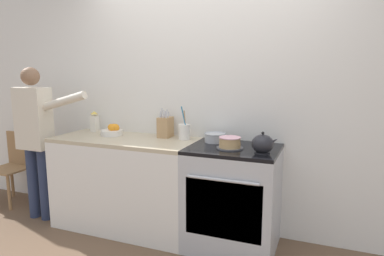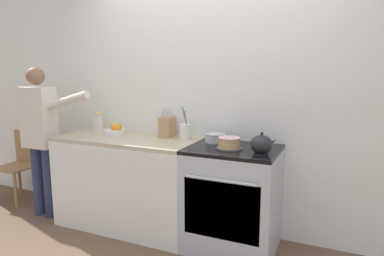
% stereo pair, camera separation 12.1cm
% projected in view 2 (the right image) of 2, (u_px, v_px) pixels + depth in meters
% --- Properties ---
extents(ground_plane, '(16.00, 16.00, 0.00)m').
position_uv_depth(ground_plane, '(181.00, 255.00, 2.93)').
color(ground_plane, brown).
extents(wall_back, '(8.00, 0.04, 2.60)m').
position_uv_depth(wall_back, '(209.00, 98.00, 3.29)').
color(wall_back, silver).
rests_on(wall_back, ground_plane).
extents(counter_cabinet, '(1.41, 0.63, 0.91)m').
position_uv_depth(counter_cabinet, '(128.00, 182.00, 3.43)').
color(counter_cabinet, white).
rests_on(counter_cabinet, ground_plane).
extents(stove_range, '(0.77, 0.66, 0.91)m').
position_uv_depth(stove_range, '(232.00, 198.00, 2.99)').
color(stove_range, '#B7BABF').
rests_on(stove_range, ground_plane).
extents(layer_cake, '(0.23, 0.23, 0.10)m').
position_uv_depth(layer_cake, '(229.00, 143.00, 2.87)').
color(layer_cake, '#4C4C51').
rests_on(layer_cake, stove_range).
extents(tea_kettle, '(0.22, 0.18, 0.17)m').
position_uv_depth(tea_kettle, '(262.00, 145.00, 2.70)').
color(tea_kettle, '#232328').
rests_on(tea_kettle, stove_range).
extents(mixing_bowl, '(0.20, 0.20, 0.08)m').
position_uv_depth(mixing_bowl, '(216.00, 138.00, 3.13)').
color(mixing_bowl, '#B7BABF').
rests_on(mixing_bowl, stove_range).
extents(knife_block, '(0.11, 0.15, 0.29)m').
position_uv_depth(knife_block, '(167.00, 127.00, 3.37)').
color(knife_block, tan).
rests_on(knife_block, counter_cabinet).
extents(utensil_crock, '(0.11, 0.11, 0.32)m').
position_uv_depth(utensil_crock, '(185.00, 131.00, 3.26)').
color(utensil_crock, silver).
rests_on(utensil_crock, counter_cabinet).
extents(fruit_bowl, '(0.22, 0.22, 0.12)m').
position_uv_depth(fruit_bowl, '(115.00, 130.00, 3.51)').
color(fruit_bowl, silver).
rests_on(fruit_bowl, counter_cabinet).
extents(milk_carton, '(0.07, 0.07, 0.22)m').
position_uv_depth(milk_carton, '(98.00, 121.00, 3.71)').
color(milk_carton, white).
rests_on(milk_carton, counter_cabinet).
extents(person_baker, '(0.92, 0.20, 1.59)m').
position_uv_depth(person_baker, '(40.00, 130.00, 3.57)').
color(person_baker, '#283351').
rests_on(person_baker, ground_plane).
extents(dining_chair, '(0.40, 0.40, 0.83)m').
position_uv_depth(dining_chair, '(22.00, 161.00, 4.16)').
color(dining_chair, '#997047').
rests_on(dining_chair, ground_plane).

